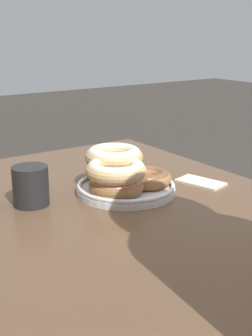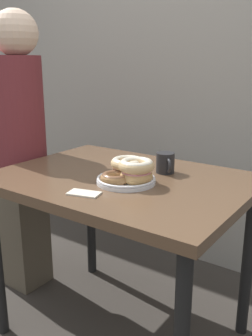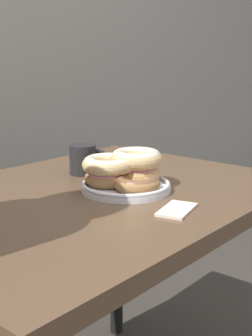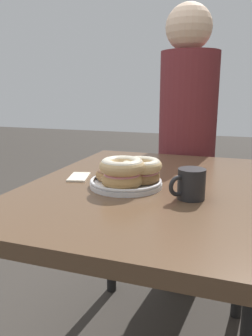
{
  "view_description": "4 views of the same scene",
  "coord_description": "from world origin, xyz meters",
  "px_view_note": "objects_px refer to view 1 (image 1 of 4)",
  "views": [
    {
      "loc": [
        -0.78,
        0.81,
        1.12
      ],
      "look_at": [
        0.06,
        0.24,
        0.81
      ],
      "focal_mm": 50.0,
      "sensor_mm": 36.0,
      "label": 1
    },
    {
      "loc": [
        0.85,
        -0.88,
        1.2
      ],
      "look_at": [
        0.06,
        0.24,
        0.81
      ],
      "focal_mm": 40.0,
      "sensor_mm": 36.0,
      "label": 2
    },
    {
      "loc": [
        -0.81,
        -0.51,
        1.08
      ],
      "look_at": [
        0.06,
        0.24,
        0.81
      ],
      "focal_mm": 50.0,
      "sensor_mm": 36.0,
      "label": 3
    },
    {
      "loc": [
        1.0,
        0.56,
        1.04
      ],
      "look_at": [
        0.06,
        0.24,
        0.81
      ],
      "focal_mm": 35.0,
      "sensor_mm": 36.0,
      "label": 4
    }
  ],
  "objects_px": {
    "coffee_mug": "(31,185)",
    "napkin": "(201,182)",
    "donut_plate": "(121,174)",
    "dining_table": "(120,245)"
  },
  "relations": [
    {
      "from": "napkin",
      "to": "coffee_mug",
      "type": "bearing_deg",
      "value": 75.33
    },
    {
      "from": "donut_plate",
      "to": "napkin",
      "type": "bearing_deg",
      "value": -105.96
    },
    {
      "from": "dining_table",
      "to": "coffee_mug",
      "type": "height_order",
      "value": "coffee_mug"
    },
    {
      "from": "coffee_mug",
      "to": "napkin",
      "type": "relative_size",
      "value": 0.76
    },
    {
      "from": "dining_table",
      "to": "coffee_mug",
      "type": "relative_size",
      "value": 10.58
    },
    {
      "from": "donut_plate",
      "to": "napkin",
      "type": "height_order",
      "value": "donut_plate"
    },
    {
      "from": "dining_table",
      "to": "napkin",
      "type": "height_order",
      "value": "napkin"
    },
    {
      "from": "donut_plate",
      "to": "coffee_mug",
      "type": "xyz_separation_m",
      "value": [
        0.05,
        0.2,
        -0.0
      ]
    },
    {
      "from": "coffee_mug",
      "to": "napkin",
      "type": "xyz_separation_m",
      "value": [
        -0.1,
        -0.4,
        -0.04
      ]
    },
    {
      "from": "donut_plate",
      "to": "coffee_mug",
      "type": "relative_size",
      "value": 2.56
    }
  ]
}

